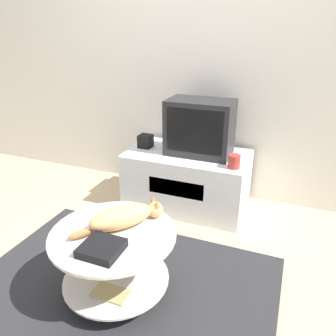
{
  "coord_description": "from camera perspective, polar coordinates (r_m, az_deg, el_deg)",
  "views": [
    {
      "loc": [
        0.84,
        -1.31,
        1.5
      ],
      "look_at": [
        0.07,
        0.63,
        0.59
      ],
      "focal_mm": 35.0,
      "sensor_mm": 36.0,
      "label": 1
    }
  ],
  "objects": [
    {
      "name": "ground_plane",
      "position": [
        2.16,
        -8.6,
        -20.74
      ],
      "size": [
        12.0,
        12.0,
        0.0
      ],
      "primitive_type": "plane",
      "color": "tan"
    },
    {
      "name": "wall_back",
      "position": [
        2.99,
        5.57,
        19.64
      ],
      "size": [
        8.0,
        0.05,
        2.6
      ],
      "color": "silver",
      "rests_on": "ground_plane"
    },
    {
      "name": "rug",
      "position": [
        2.15,
        -8.62,
        -20.55
      ],
      "size": [
        1.84,
        1.37,
        0.02
      ],
      "color": "#28282B",
      "rests_on": "ground_plane"
    },
    {
      "name": "tv_stand",
      "position": [
        2.89,
        3.33,
        -2.03
      ],
      "size": [
        1.03,
        0.58,
        0.5
      ],
      "color": "white",
      "rests_on": "ground_plane"
    },
    {
      "name": "tv",
      "position": [
        2.72,
        5.57,
        7.02
      ],
      "size": [
        0.53,
        0.33,
        0.46
      ],
      "color": "#232326",
      "rests_on": "tv_stand"
    },
    {
      "name": "speaker",
      "position": [
        2.92,
        -3.94,
        4.69
      ],
      "size": [
        0.11,
        0.11,
        0.11
      ],
      "color": "black",
      "rests_on": "tv_stand"
    },
    {
      "name": "mug",
      "position": [
        2.53,
        11.44,
        1.11
      ],
      "size": [
        0.09,
        0.09,
        0.1
      ],
      "color": "#99332D",
      "rests_on": "tv_stand"
    },
    {
      "name": "coffee_table",
      "position": [
        1.97,
        -9.21,
        -14.81
      ],
      "size": [
        0.7,
        0.7,
        0.43
      ],
      "color": "#B2B2B7",
      "rests_on": "rug"
    },
    {
      "name": "dvd_box",
      "position": [
        1.73,
        -11.48,
        -13.55
      ],
      "size": [
        0.2,
        0.19,
        0.05
      ],
      "color": "black",
      "rests_on": "coffee_table"
    },
    {
      "name": "cat",
      "position": [
        1.89,
        -7.6,
        -8.38
      ],
      "size": [
        0.39,
        0.46,
        0.12
      ],
      "rotation": [
        0.0,
        0.0,
        0.89
      ],
      "color": "tan",
      "rests_on": "coffee_table"
    }
  ]
}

